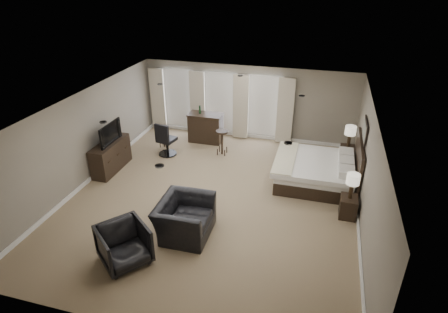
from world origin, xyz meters
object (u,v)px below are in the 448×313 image
(bed, at_px, (317,160))
(dresser, at_px, (111,156))
(lamp_near, at_px, (352,186))
(tv, at_px, (108,140))
(desk_chair, at_px, (167,139))
(bar_stool_left, at_px, (164,137))
(nightstand_near, at_px, (348,207))
(bar_counter, at_px, (206,128))
(nightstand_far, at_px, (346,155))
(bar_stool_right, at_px, (222,142))
(lamp_far, at_px, (350,137))
(armchair_near, at_px, (184,213))
(armchair_far, at_px, (124,243))

(bed, xyz_separation_m, dresser, (-6.03, -0.87, -0.26))
(lamp_near, height_order, dresser, lamp_near)
(tv, bearing_deg, desk_chair, -41.68)
(bar_stool_left, distance_m, desk_chair, 0.67)
(nightstand_near, xyz_separation_m, dresser, (-6.92, 0.58, 0.18))
(bar_counter, bearing_deg, nightstand_far, -4.98)
(bar_stool_left, bearing_deg, nightstand_far, 3.71)
(dresser, relative_size, bar_stool_right, 1.86)
(dresser, relative_size, bar_stool_left, 2.10)
(lamp_near, distance_m, bar_stool_right, 4.69)
(nightstand_far, relative_size, lamp_far, 0.83)
(dresser, bearing_deg, bar_stool_left, 65.20)
(bed, bearing_deg, lamp_far, 58.46)
(nightstand_far, relative_size, bar_stool_right, 0.69)
(lamp_far, xyz_separation_m, bar_counter, (-4.78, 0.42, -0.40))
(lamp_near, distance_m, desk_chair, 6.02)
(bar_counter, bearing_deg, nightstand_near, -34.73)
(lamp_far, bearing_deg, desk_chair, -170.75)
(bed, relative_size, bar_stool_left, 2.99)
(dresser, bearing_deg, armchair_near, -35.21)
(nightstand_near, xyz_separation_m, bar_stool_left, (-6.03, 2.51, 0.10))
(nightstand_far, height_order, armchair_near, armchair_near)
(nightstand_near, bearing_deg, bar_counter, 145.27)
(lamp_near, height_order, lamp_far, lamp_far)
(bar_stool_left, bearing_deg, lamp_near, -22.59)
(lamp_near, height_order, tv, lamp_near)
(tv, relative_size, armchair_near, 0.81)
(armchair_near, relative_size, bar_stool_right, 1.58)
(nightstand_far, distance_m, bar_stool_right, 3.98)
(lamp_near, relative_size, dresser, 0.42)
(dresser, bearing_deg, lamp_far, 18.52)
(nightstand_near, bearing_deg, armchair_near, -154.94)
(bar_stool_left, bearing_deg, bar_stool_right, -0.47)
(bed, relative_size, dresser, 1.43)
(bed, xyz_separation_m, tv, (-6.03, -0.87, 0.27))
(nightstand_far, xyz_separation_m, lamp_near, (0.00, -2.90, 0.58))
(nightstand_far, bearing_deg, armchair_far, -127.91)
(tv, height_order, bar_stool_right, tv)
(tv, bearing_deg, nightstand_far, -71.48)
(nightstand_near, bearing_deg, lamp_far, 90.00)
(bed, bearing_deg, dresser, -171.81)
(bed, relative_size, nightstand_near, 4.11)
(nightstand_far, xyz_separation_m, dresser, (-6.92, -2.32, 0.17))
(dresser, xyz_separation_m, bar_counter, (2.14, 2.74, 0.06))
(bar_counter, bearing_deg, bed, -25.61)
(dresser, bearing_deg, bar_stool_right, 32.77)
(armchair_far, xyz_separation_m, desk_chair, (-1.14, 4.91, 0.09))
(nightstand_near, relative_size, bar_counter, 0.46)
(lamp_near, bearing_deg, bed, 121.54)
(bar_counter, bearing_deg, desk_chair, -123.70)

